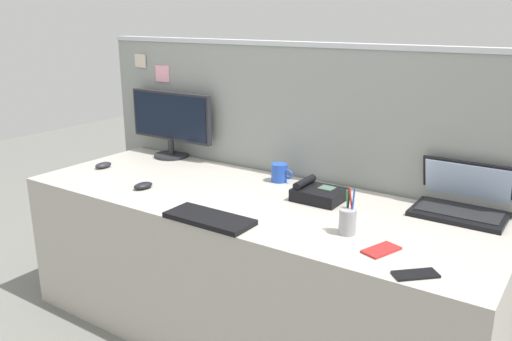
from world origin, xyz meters
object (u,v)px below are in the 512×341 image
object	(u,v)px
keyboard_main	(209,219)
cell_phone_red_case	(381,250)
computer_mouse_right_hand	(143,186)
pen_cup	(348,221)
computer_mouse_left_hand	(103,165)
laptop	(462,201)
desk_phone	(318,193)
coffee_mug	(280,173)
desktop_monitor	(171,121)
cell_phone_black_slab	(416,274)

from	to	relation	value
keyboard_main	cell_phone_red_case	size ratio (longest dim) A/B	2.65
computer_mouse_right_hand	pen_cup	world-z (taller)	pen_cup
keyboard_main	computer_mouse_left_hand	bearing A→B (deg)	164.23
cell_phone_red_case	laptop	bearing A→B (deg)	95.01
laptop	desk_phone	bearing A→B (deg)	-161.40
laptop	coffee_mug	world-z (taller)	laptop
keyboard_main	coffee_mug	distance (m)	0.62
desktop_monitor	pen_cup	xyz separation A→B (m)	(1.36, -0.48, -0.17)
computer_mouse_right_hand	coffee_mug	size ratio (longest dim) A/B	0.84
keyboard_main	cell_phone_black_slab	bearing A→B (deg)	0.78
computer_mouse_left_hand	pen_cup	size ratio (longest dim) A/B	0.53
pen_cup	computer_mouse_right_hand	bearing A→B (deg)	-177.21
desktop_monitor	cell_phone_red_case	xyz separation A→B (m)	(1.53, -0.56, -0.21)
desktop_monitor	desk_phone	xyz separation A→B (m)	(1.09, -0.20, -0.19)
computer_mouse_left_hand	cell_phone_black_slab	distance (m)	1.86
computer_mouse_right_hand	coffee_mug	distance (m)	0.68
computer_mouse_left_hand	coffee_mug	xyz separation A→B (m)	(0.94, 0.34, 0.03)
pen_cup	cell_phone_black_slab	bearing A→B (deg)	-29.98
desk_phone	cell_phone_black_slab	world-z (taller)	desk_phone
desktop_monitor	laptop	bearing A→B (deg)	-0.08
desk_phone	laptop	bearing A→B (deg)	18.60
computer_mouse_right_hand	laptop	bearing A→B (deg)	33.72
pen_cup	coffee_mug	size ratio (longest dim) A/B	1.60
coffee_mug	cell_phone_red_case	bearing A→B (deg)	-34.07
desktop_monitor	coffee_mug	size ratio (longest dim) A/B	4.92
laptop	computer_mouse_right_hand	xyz separation A→B (m)	(-1.37, -0.53, -0.04)
desktop_monitor	cell_phone_black_slab	distance (m)	1.83
laptop	cell_phone_black_slab	bearing A→B (deg)	-88.60
laptop	pen_cup	world-z (taller)	laptop
desk_phone	pen_cup	bearing A→B (deg)	-45.70
keyboard_main	cell_phone_red_case	xyz separation A→B (m)	(0.69, 0.12, -0.01)
computer_mouse_left_hand	cell_phone_red_case	bearing A→B (deg)	-1.33
laptop	desktop_monitor	bearing A→B (deg)	179.92
computer_mouse_left_hand	cell_phone_red_case	size ratio (longest dim) A/B	0.70
laptop	cell_phone_red_case	size ratio (longest dim) A/B	2.63
desktop_monitor	laptop	size ratio (longest dim) A/B	1.55
desktop_monitor	coffee_mug	world-z (taller)	desktop_monitor
laptop	coffee_mug	bearing A→B (deg)	-176.21
desktop_monitor	desk_phone	size ratio (longest dim) A/B	2.68
laptop	cell_phone_red_case	world-z (taller)	laptop
laptop	keyboard_main	distance (m)	1.08
computer_mouse_right_hand	computer_mouse_left_hand	size ratio (longest dim) A/B	1.00
keyboard_main	pen_cup	size ratio (longest dim) A/B	2.00
pen_cup	laptop	bearing A→B (deg)	56.89
keyboard_main	pen_cup	distance (m)	0.56
computer_mouse_right_hand	cell_phone_red_case	distance (m)	1.23
desk_phone	computer_mouse_right_hand	world-z (taller)	desk_phone
laptop	computer_mouse_left_hand	world-z (taller)	laptop
laptop	computer_mouse_left_hand	size ratio (longest dim) A/B	3.77
computer_mouse_left_hand	cell_phone_red_case	distance (m)	1.69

